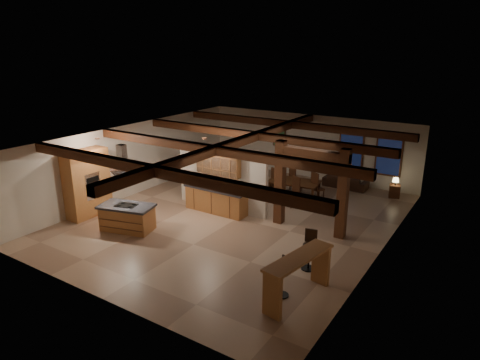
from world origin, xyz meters
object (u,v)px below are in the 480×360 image
object	(u,v)px
sofa	(346,181)
dining_table	(294,190)
kitchen_island	(127,217)
bar_counter	(299,270)

from	to	relation	value
sofa	dining_table	bearing A→B (deg)	62.96
kitchen_island	bar_counter	xyz separation A→B (m)	(6.51, -0.64, 0.33)
kitchen_island	dining_table	size ratio (longest dim) A/B	0.99
sofa	bar_counter	xyz separation A→B (m)	(1.93, -8.83, 0.50)
dining_table	bar_counter	world-z (taller)	bar_counter
kitchen_island	dining_table	xyz separation A→B (m)	(3.28, 5.80, -0.09)
dining_table	sofa	bearing A→B (deg)	54.46
sofa	bar_counter	distance (m)	9.06
bar_counter	sofa	bearing A→B (deg)	102.35
sofa	bar_counter	size ratio (longest dim) A/B	0.84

